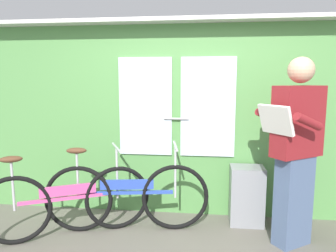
% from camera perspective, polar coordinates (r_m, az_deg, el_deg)
% --- Properties ---
extents(train_door_wall, '(5.08, 0.28, 2.19)m').
position_cam_1_polar(train_door_wall, '(3.53, 4.71, 1.85)').
color(train_door_wall, '#56934C').
rests_on(train_door_wall, ground_plane).
extents(bicycle_near_door, '(1.49, 0.79, 0.88)m').
position_cam_1_polar(bicycle_near_door, '(3.31, -17.85, -13.01)').
color(bicycle_near_door, black).
rests_on(bicycle_near_door, ground_plane).
extents(bicycle_leaning_behind, '(1.67, 0.45, 0.90)m').
position_cam_1_polar(bicycle_leaning_behind, '(3.30, -7.62, -12.56)').
color(bicycle_leaning_behind, black).
rests_on(bicycle_leaning_behind, ground_plane).
extents(passenger_reading_newspaper, '(0.64, 0.59, 1.75)m').
position_cam_1_polar(passenger_reading_newspaper, '(3.08, 22.30, -3.87)').
color(passenger_reading_newspaper, slate).
rests_on(passenger_reading_newspaper, ground_plane).
extents(trash_bin_by_wall, '(0.35, 0.28, 0.63)m').
position_cam_1_polar(trash_bin_by_wall, '(3.55, 14.15, -12.18)').
color(trash_bin_by_wall, gray).
rests_on(trash_bin_by_wall, ground_plane).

